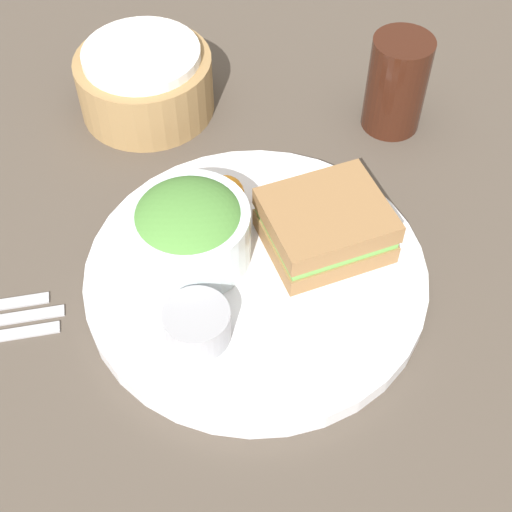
{
  "coord_description": "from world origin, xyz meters",
  "views": [
    {
      "loc": [
        -0.15,
        -0.39,
        0.57
      ],
      "look_at": [
        0.0,
        0.0,
        0.04
      ],
      "focal_mm": 50.0,
      "sensor_mm": 36.0,
      "label": 1
    }
  ],
  "objects_px": {
    "dressing_cup": "(197,324)",
    "bread_basket": "(145,81)",
    "salad_bowl": "(189,229)",
    "sandwich": "(325,226)",
    "drink_glass": "(397,84)",
    "plate": "(256,275)"
  },
  "relations": [
    {
      "from": "plate",
      "to": "salad_bowl",
      "type": "xyz_separation_m",
      "value": [
        -0.05,
        0.04,
        0.05
      ]
    },
    {
      "from": "sandwich",
      "to": "drink_glass",
      "type": "relative_size",
      "value": 1.0
    },
    {
      "from": "dressing_cup",
      "to": "drink_glass",
      "type": "xyz_separation_m",
      "value": [
        0.31,
        0.21,
        0.02
      ]
    },
    {
      "from": "plate",
      "to": "drink_glass",
      "type": "height_order",
      "value": "drink_glass"
    },
    {
      "from": "drink_glass",
      "to": "bread_basket",
      "type": "relative_size",
      "value": 0.72
    },
    {
      "from": "plate",
      "to": "salad_bowl",
      "type": "relative_size",
      "value": 2.86
    },
    {
      "from": "salad_bowl",
      "to": "dressing_cup",
      "type": "relative_size",
      "value": 1.93
    },
    {
      "from": "plate",
      "to": "salad_bowl",
      "type": "height_order",
      "value": "salad_bowl"
    },
    {
      "from": "sandwich",
      "to": "dressing_cup",
      "type": "bearing_deg",
      "value": -158.66
    },
    {
      "from": "sandwich",
      "to": "salad_bowl",
      "type": "height_order",
      "value": "salad_bowl"
    },
    {
      "from": "bread_basket",
      "to": "plate",
      "type": "bearing_deg",
      "value": -84.26
    },
    {
      "from": "plate",
      "to": "dressing_cup",
      "type": "xyz_separation_m",
      "value": [
        -0.07,
        -0.05,
        0.03
      ]
    },
    {
      "from": "dressing_cup",
      "to": "bread_basket",
      "type": "distance_m",
      "value": 0.35
    },
    {
      "from": "salad_bowl",
      "to": "bread_basket",
      "type": "xyz_separation_m",
      "value": [
        0.02,
        0.25,
        -0.02
      ]
    },
    {
      "from": "plate",
      "to": "sandwich",
      "type": "height_order",
      "value": "sandwich"
    },
    {
      "from": "salad_bowl",
      "to": "drink_glass",
      "type": "relative_size",
      "value": 1.02
    },
    {
      "from": "salad_bowl",
      "to": "dressing_cup",
      "type": "bearing_deg",
      "value": -104.08
    },
    {
      "from": "plate",
      "to": "dressing_cup",
      "type": "relative_size",
      "value": 5.5
    },
    {
      "from": "plate",
      "to": "sandwich",
      "type": "relative_size",
      "value": 2.9
    },
    {
      "from": "salad_bowl",
      "to": "bread_basket",
      "type": "height_order",
      "value": "salad_bowl"
    },
    {
      "from": "dressing_cup",
      "to": "drink_glass",
      "type": "relative_size",
      "value": 0.53
    },
    {
      "from": "plate",
      "to": "bread_basket",
      "type": "xyz_separation_m",
      "value": [
        -0.03,
        0.29,
        0.03
      ]
    }
  ]
}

